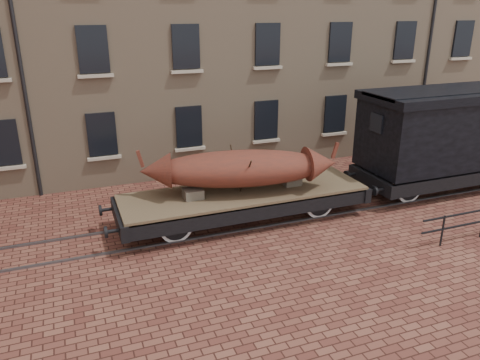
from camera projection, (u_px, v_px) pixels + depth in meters
name	position (u px, v px, depth m)	size (l,w,h in m)	color
ground	(296.00, 212.00, 16.64)	(90.00, 90.00, 0.00)	#552920
warehouse_cream	(264.00, 4.00, 23.97)	(40.00, 10.19, 14.00)	tan
rail_track	(296.00, 211.00, 16.63)	(30.00, 1.52, 0.06)	#59595E
flatcar_wagon	(244.00, 197.00, 15.68)	(9.27, 2.52, 1.40)	brown
iron_boat	(240.00, 168.00, 15.28)	(6.55, 3.01, 1.58)	maroon
goods_van	(448.00, 128.00, 17.93)	(7.71, 2.81, 3.99)	black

